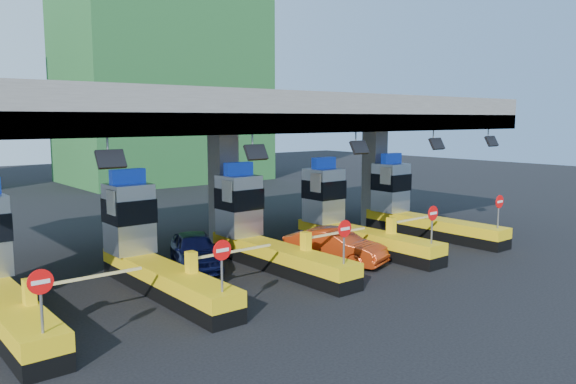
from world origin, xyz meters
TOP-DOWN VIEW (x-y plane):
  - ground at (0.00, 0.00)m, footprint 120.00×120.00m
  - toll_canopy at (0.00, 2.87)m, footprint 28.00×12.09m
  - toll_lane_left at (-5.00, 0.28)m, footprint 4.43×8.00m
  - toll_lane_center at (0.00, 0.28)m, footprint 4.43×8.00m
  - toll_lane_right at (5.00, 0.28)m, footprint 4.43×8.00m
  - toll_lane_far_right at (10.00, 0.28)m, footprint 4.43×8.00m
  - bg_building_scaffold at (12.00, 32.00)m, footprint 18.00×12.00m
  - van at (-2.40, 1.46)m, footprint 3.14×4.60m
  - red_car at (2.52, -1.58)m, footprint 2.79×4.60m

SIDE VIEW (x-z plane):
  - ground at x=0.00m, z-range 0.00..0.00m
  - red_car at x=2.52m, z-range 0.00..1.43m
  - van at x=-2.40m, z-range 0.00..1.45m
  - toll_lane_left at x=-5.00m, z-range -0.68..3.47m
  - toll_lane_center at x=0.00m, z-range -0.68..3.47m
  - toll_lane_right at x=5.00m, z-range -0.68..3.47m
  - toll_lane_far_right at x=10.00m, z-range -0.68..3.47m
  - toll_canopy at x=0.00m, z-range 2.63..9.63m
  - bg_building_scaffold at x=12.00m, z-range 0.00..28.00m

